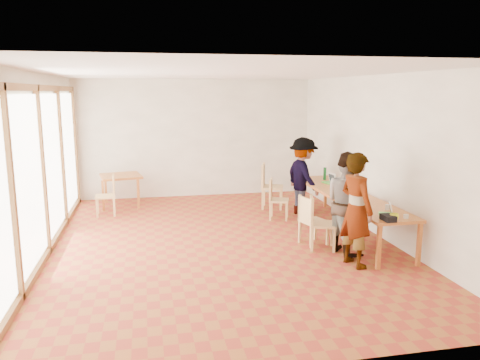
{
  "coord_description": "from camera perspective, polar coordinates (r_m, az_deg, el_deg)",
  "views": [
    {
      "loc": [
        -1.27,
        -8.01,
        2.69
      ],
      "look_at": [
        0.4,
        0.21,
        1.1
      ],
      "focal_mm": 35.0,
      "sensor_mm": 36.0,
      "label": 1
    }
  ],
  "objects": [
    {
      "name": "ceiling",
      "position": [
        8.12,
        -2.51,
        13.05
      ],
      "size": [
        6.0,
        8.0,
        0.04
      ],
      "primitive_type": "cube",
      "color": "white",
      "rests_on": "wall_back"
    },
    {
      "name": "chair_near",
      "position": [
        8.16,
        9.37,
        -4.49
      ],
      "size": [
        0.54,
        0.54,
        0.49
      ],
      "rotation": [
        0.0,
        0.0,
        -0.29
      ],
      "color": "#DAB46D",
      "rests_on": "ground"
    },
    {
      "name": "chair_spare",
      "position": [
        10.66,
        -15.61,
        -1.25
      ],
      "size": [
        0.44,
        0.44,
        0.48
      ],
      "rotation": [
        0.0,
        0.0,
        3.19
      ],
      "color": "#DAB46D",
      "rests_on": "ground"
    },
    {
      "name": "wall_front",
      "position": [
        4.38,
        5.91,
        -5.11
      ],
      "size": [
        6.0,
        0.1,
        3.0
      ],
      "primitive_type": "cube",
      "color": "white",
      "rests_on": "ground"
    },
    {
      "name": "pink_phone",
      "position": [
        9.34,
        12.72,
        -1.47
      ],
      "size": [
        0.05,
        0.1,
        0.01
      ],
      "primitive_type": "cube",
      "color": "#CA2D51",
      "rests_on": "communal_table"
    },
    {
      "name": "laptop_near",
      "position": [
        7.8,
        17.58,
        -3.73
      ],
      "size": [
        0.3,
        0.31,
        0.21
      ],
      "rotation": [
        0.0,
        0.0,
        -0.43
      ],
      "color": "#50C73D",
      "rests_on": "communal_table"
    },
    {
      "name": "laptop_far",
      "position": [
        10.23,
        10.98,
        -0.05
      ],
      "size": [
        0.28,
        0.3,
        0.22
      ],
      "rotation": [
        0.0,
        0.0,
        0.22
      ],
      "color": "#50C73D",
      "rests_on": "communal_table"
    },
    {
      "name": "chair_empty",
      "position": [
        10.91,
        3.39,
        -0.14
      ],
      "size": [
        0.61,
        0.61,
        0.55
      ],
      "rotation": [
        0.0,
        0.0,
        -0.33
      ],
      "color": "#DAB46D",
      "rests_on": "ground"
    },
    {
      "name": "condiment_cup",
      "position": [
        7.73,
        19.58,
        -4.21
      ],
      "size": [
        0.08,
        0.08,
        0.06
      ],
      "primitive_type": "cylinder",
      "color": "white",
      "rests_on": "communal_table"
    },
    {
      "name": "person_far",
      "position": [
        10.33,
        7.69,
        0.42
      ],
      "size": [
        0.83,
        1.21,
        1.72
      ],
      "primitive_type": "imported",
      "rotation": [
        0.0,
        0.0,
        1.76
      ],
      "color": "gray",
      "rests_on": "ground"
    },
    {
      "name": "black_pouch",
      "position": [
        7.5,
        17.61,
        -4.42
      ],
      "size": [
        0.16,
        0.26,
        0.09
      ],
      "primitive_type": "cube",
      "color": "black",
      "rests_on": "communal_table"
    },
    {
      "name": "chair_far",
      "position": [
        10.0,
        4.26,
        -1.8
      ],
      "size": [
        0.51,
        0.51,
        0.46
      ],
      "rotation": [
        0.0,
        0.0,
        -0.36
      ],
      "color": "#DAB46D",
      "rests_on": "ground"
    },
    {
      "name": "wall_right",
      "position": [
        9.16,
        16.47,
        2.83
      ],
      "size": [
        0.1,
        8.0,
        3.0
      ],
      "primitive_type": "cube",
      "color": "white",
      "rests_on": "ground"
    },
    {
      "name": "person_mid",
      "position": [
        8.03,
        12.95,
        -2.72
      ],
      "size": [
        0.78,
        0.93,
        1.72
      ],
      "primitive_type": "imported",
      "rotation": [
        0.0,
        0.0,
        1.74
      ],
      "color": "gray",
      "rests_on": "ground"
    },
    {
      "name": "side_table",
      "position": [
        11.41,
        -14.32,
        0.2
      ],
      "size": [
        0.9,
        0.9,
        0.75
      ],
      "rotation": [
        0.0,
        0.0,
        0.18
      ],
      "color": "#C5642B",
      "rests_on": "ground"
    },
    {
      "name": "window_wall",
      "position": [
        8.28,
        -23.11,
        1.6
      ],
      "size": [
        0.1,
        8.0,
        3.0
      ],
      "primitive_type": "cube",
      "color": "white",
      "rests_on": "ground"
    },
    {
      "name": "communal_table",
      "position": [
        9.24,
        12.94,
        -1.96
      ],
      "size": [
        0.8,
        4.0,
        0.75
      ],
      "color": "#C5642B",
      "rests_on": "ground"
    },
    {
      "name": "chair_mid",
      "position": [
        8.36,
        8.49,
        -4.29
      ],
      "size": [
        0.51,
        0.51,
        0.47
      ],
      "rotation": [
        0.0,
        0.0,
        0.29
      ],
      "color": "#DAB46D",
      "rests_on": "ground"
    },
    {
      "name": "wall_back",
      "position": [
        12.14,
        -5.42,
        5.06
      ],
      "size": [
        6.0,
        0.1,
        3.0
      ],
      "primitive_type": "cube",
      "color": "white",
      "rests_on": "ground"
    },
    {
      "name": "ground",
      "position": [
        8.55,
        -2.34,
        -7.62
      ],
      "size": [
        8.0,
        8.0,
        0.0
      ],
      "primitive_type": "plane",
      "color": "#995025",
      "rests_on": "ground"
    },
    {
      "name": "green_bottle",
      "position": [
        10.59,
        10.3,
        0.77
      ],
      "size": [
        0.07,
        0.07,
        0.28
      ],
      "primitive_type": "cylinder",
      "color": "#136927",
      "rests_on": "communal_table"
    },
    {
      "name": "laptop_mid",
      "position": [
        8.67,
        13.94,
        -2.12
      ],
      "size": [
        0.29,
        0.31,
        0.21
      ],
      "rotation": [
        0.0,
        0.0,
        -0.34
      ],
      "color": "#50C73D",
      "rests_on": "communal_table"
    },
    {
      "name": "yellow_mug",
      "position": [
        7.54,
        18.29,
        -4.31
      ],
      "size": [
        0.18,
        0.18,
        0.11
      ],
      "primitive_type": "imported",
      "rotation": [
        0.0,
        0.0,
        0.39
      ],
      "color": "#F2F81B",
      "rests_on": "communal_table"
    },
    {
      "name": "person_near",
      "position": [
        7.44,
        13.98,
        -3.54
      ],
      "size": [
        0.59,
        0.74,
        1.79
      ],
      "primitive_type": "imported",
      "rotation": [
        0.0,
        0.0,
        1.84
      ],
      "color": "gray",
      "rests_on": "ground"
    },
    {
      "name": "clear_glass",
      "position": [
        8.18,
        17.52,
        -3.17
      ],
      "size": [
        0.07,
        0.07,
        0.09
      ],
      "primitive_type": "cylinder",
      "color": "silver",
      "rests_on": "communal_table"
    }
  ]
}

